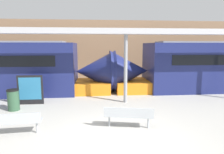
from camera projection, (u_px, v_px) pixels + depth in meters
The scene contains 8 objects.
ground_plane at pixel (116, 137), 6.45m from camera, with size 60.00×60.00×0.00m, color #B2AFA8.
station_wall at pixel (102, 51), 16.64m from camera, with size 56.00×0.20×5.00m, color #937051.
bench_near at pixel (129, 115), 7.10m from camera, with size 1.81×0.78×0.78m.
bench_far at pixel (14, 121), 6.52m from camera, with size 1.73×0.57×0.78m.
trash_bin at pixel (13, 100), 9.08m from camera, with size 0.53×0.53×0.97m.
poster_board at pixel (30, 90), 9.98m from camera, with size 1.25×0.07×1.48m.
support_column_near at pixel (126, 69), 10.19m from camera, with size 0.18×0.18×3.49m, color gray.
canopy_beam at pixel (126, 31), 9.89m from camera, with size 28.00×0.60×0.28m, color #B7B7BC.
Camera 1 is at (-0.69, -6.04, 2.93)m, focal length 32.00 mm.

